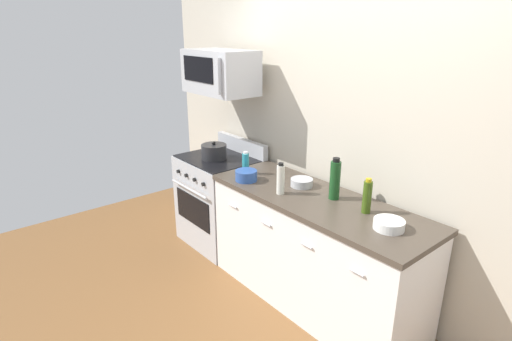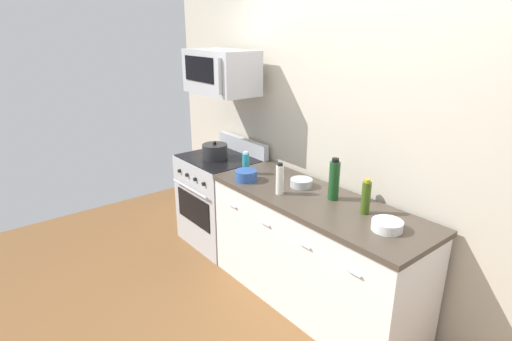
% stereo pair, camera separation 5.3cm
% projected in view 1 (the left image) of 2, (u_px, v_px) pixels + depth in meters
% --- Properties ---
extents(ground_plane, '(5.94, 5.94, 0.00)m').
position_uv_depth(ground_plane, '(311.00, 299.00, 3.42)').
color(ground_plane, brown).
extents(back_wall, '(4.95, 0.10, 2.70)m').
position_uv_depth(back_wall, '(355.00, 135.00, 3.22)').
color(back_wall, beige).
rests_on(back_wall, ground_plane).
extents(counter_unit, '(1.86, 0.66, 0.92)m').
position_uv_depth(counter_unit, '(314.00, 251.00, 3.27)').
color(counter_unit, white).
rests_on(counter_unit, ground_plane).
extents(range_oven, '(0.76, 0.69, 1.07)m').
position_uv_depth(range_oven, '(220.00, 199.00, 4.22)').
color(range_oven, '#B7BABF').
rests_on(range_oven, ground_plane).
extents(microwave, '(0.74, 0.44, 0.40)m').
position_uv_depth(microwave, '(220.00, 72.00, 3.82)').
color(microwave, '#B7BABF').
extents(bottle_vinegar_white, '(0.06, 0.06, 0.25)m').
position_uv_depth(bottle_vinegar_white, '(281.00, 179.00, 3.16)').
color(bottle_vinegar_white, silver).
rests_on(bottle_vinegar_white, countertop_slab).
extents(bottle_olive_oil, '(0.06, 0.06, 0.25)m').
position_uv_depth(bottle_olive_oil, '(367.00, 197.00, 2.84)').
color(bottle_olive_oil, '#385114').
rests_on(bottle_olive_oil, countertop_slab).
extents(bottle_wine_green, '(0.08, 0.08, 0.32)m').
position_uv_depth(bottle_wine_green, '(335.00, 180.00, 3.06)').
color(bottle_wine_green, '#19471E').
rests_on(bottle_wine_green, countertop_slab).
extents(bottle_dish_soap, '(0.06, 0.06, 0.20)m').
position_uv_depth(bottle_dish_soap, '(246.00, 163.00, 3.60)').
color(bottle_dish_soap, teal).
rests_on(bottle_dish_soap, countertop_slab).
extents(bowl_steel_prep, '(0.18, 0.18, 0.06)m').
position_uv_depth(bowl_steel_prep, '(302.00, 182.00, 3.34)').
color(bowl_steel_prep, '#B2B5BA').
rests_on(bowl_steel_prep, countertop_slab).
extents(bowl_blue_mixing, '(0.19, 0.19, 0.09)m').
position_uv_depth(bowl_blue_mixing, '(246.00, 175.00, 3.46)').
color(bowl_blue_mixing, '#2D519E').
rests_on(bowl_blue_mixing, countertop_slab).
extents(bowl_white_ceramic, '(0.20, 0.20, 0.06)m').
position_uv_depth(bowl_white_ceramic, '(389.00, 224.00, 2.64)').
color(bowl_white_ceramic, white).
rests_on(bowl_white_ceramic, countertop_slab).
extents(stockpot, '(0.25, 0.25, 0.18)m').
position_uv_depth(stockpot, '(214.00, 152.00, 4.01)').
color(stockpot, '#262628').
rests_on(stockpot, range_oven).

